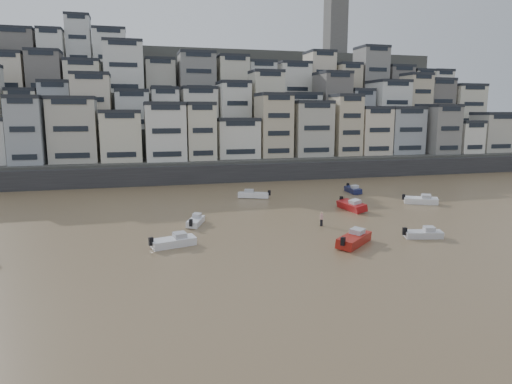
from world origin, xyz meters
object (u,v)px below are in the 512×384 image
object	(u,v)px
boat_h	(254,194)
boat_i	(353,189)
boat_j	(174,240)
boat_e	(352,205)
boat_f	(196,220)
boat_g	(421,199)
person_pink	(321,219)
boat_b	(424,233)
boat_a	(354,237)

from	to	relation	value
boat_h	boat_i	distance (m)	17.66
boat_j	boat_e	distance (m)	28.06
boat_f	boat_g	world-z (taller)	boat_g
boat_h	boat_i	size ratio (longest dim) A/B	1.06
person_pink	boat_j	bearing A→B (deg)	-166.99
boat_e	person_pink	distance (m)	10.62
boat_b	boat_a	bearing A→B (deg)	-163.85
boat_f	person_pink	xyz separation A→B (m)	(14.54, -4.41, 0.25)
boat_f	boat_b	world-z (taller)	boat_f
boat_j	person_pink	size ratio (longest dim) A/B	2.85
boat_f	boat_b	bearing A→B (deg)	-95.80
boat_j	boat_e	bearing A→B (deg)	8.64
boat_f	boat_a	world-z (taller)	boat_a
boat_g	boat_a	distance (m)	26.06
boat_h	boat_a	xyz separation A→B (m)	(3.27, -28.19, 0.08)
person_pink	boat_e	bearing A→B (deg)	43.76
boat_h	boat_f	world-z (taller)	boat_h
boat_j	boat_a	xyz separation A→B (m)	(17.98, -4.17, 0.13)
person_pink	boat_h	bearing A→B (deg)	99.17
boat_h	boat_j	bearing A→B (deg)	81.73
boat_i	person_pink	world-z (taller)	person_pink
boat_e	boat_f	bearing A→B (deg)	-87.99
boat_e	boat_i	bearing A→B (deg)	146.80
boat_h	boat_g	xyz separation A→B (m)	(22.97, -11.13, -0.01)
boat_f	boat_a	bearing A→B (deg)	-108.84
boat_h	boat_e	size ratio (longest dim) A/B	0.92
boat_j	boat_b	world-z (taller)	boat_j
boat_h	person_pink	bearing A→B (deg)	122.40
boat_a	boat_j	bearing A→B (deg)	126.36
boat_b	boat_a	world-z (taller)	boat_a
boat_e	boat_f	distance (m)	22.41
boat_j	boat_f	size ratio (longest dim) A/B	1.09
boat_e	boat_a	distance (m)	17.42
boat_b	boat_i	bearing A→B (deg)	91.50
boat_h	boat_b	bearing A→B (deg)	136.21
boat_i	boat_f	bearing A→B (deg)	-56.35
boat_j	person_pink	distance (m)	18.40
boat_g	person_pink	bearing A→B (deg)	-127.35
boat_h	boat_a	bearing A→B (deg)	119.84
boat_j	person_pink	xyz separation A→B (m)	(17.92, 4.14, 0.19)
boat_f	boat_j	bearing A→B (deg)	-179.32
boat_h	person_pink	size ratio (longest dim) A/B	3.07
boat_i	boat_a	size ratio (longest dim) A/B	0.85
boat_h	boat_a	size ratio (longest dim) A/B	0.90
boat_e	boat_b	bearing A→B (deg)	-2.17
boat_g	boat_h	bearing A→B (deg)	-177.07
boat_g	boat_a	size ratio (longest dim) A/B	0.89
boat_j	boat_i	xyz separation A→B (m)	(32.38, 24.41, 0.01)
boat_i	person_pink	size ratio (longest dim) A/B	2.90
boat_e	boat_b	size ratio (longest dim) A/B	1.33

